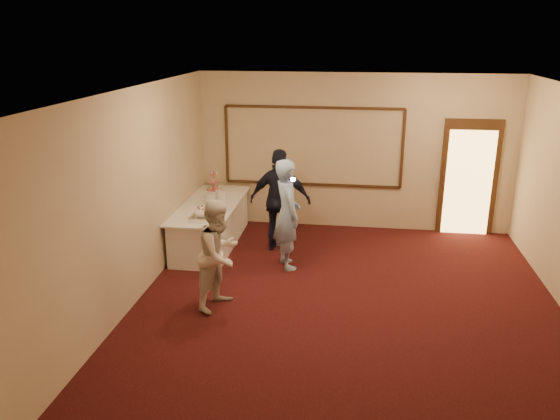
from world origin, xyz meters
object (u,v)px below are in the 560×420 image
object	(u,v)px
buffet_table	(211,224)
man	(287,214)
pavlova_tray	(204,214)
woman	(219,254)
guest	(280,200)
tart	(214,208)
plate_stack_a	(210,198)
cupcake_stand	(214,182)
plate_stack_b	(221,195)

from	to	relation	value
buffet_table	man	xyz separation A→B (m)	(1.49, -0.77, 0.52)
buffet_table	pavlova_tray	size ratio (longest dim) A/B	4.55
woman	guest	distance (m)	2.29
pavlova_tray	man	distance (m)	1.38
tart	man	size ratio (longest dim) A/B	0.14
woman	guest	world-z (taller)	guest
plate_stack_a	guest	world-z (taller)	guest
buffet_table	plate_stack_a	size ratio (longest dim) A/B	12.09
plate_stack_a	guest	distance (m)	1.30
woman	guest	xyz separation A→B (m)	(0.53, 2.22, 0.13)
cupcake_stand	pavlova_tray	bearing A→B (deg)	-80.74
plate_stack_a	man	world-z (taller)	man
plate_stack_b	guest	size ratio (longest dim) A/B	0.11
pavlova_tray	man	bearing A→B (deg)	1.29
buffet_table	woman	distance (m)	2.42
cupcake_stand	plate_stack_b	world-z (taller)	cupcake_stand
buffet_table	tart	world-z (taller)	tart
cupcake_stand	plate_stack_a	distance (m)	0.87
man	guest	xyz separation A→B (m)	(-0.22, 0.73, -0.00)
cupcake_stand	guest	size ratio (longest dim) A/B	0.24
man	guest	size ratio (longest dim) A/B	1.00
buffet_table	cupcake_stand	distance (m)	1.07
buffet_table	pavlova_tray	bearing A→B (deg)	-81.77
tart	man	distance (m)	1.43
buffet_table	plate_stack_a	distance (m)	0.47
pavlova_tray	man	world-z (taller)	man
pavlova_tray	guest	distance (m)	1.39
plate_stack_b	man	bearing A→B (deg)	-38.72
plate_stack_b	guest	world-z (taller)	guest
plate_stack_b	man	xyz separation A→B (m)	(1.38, -1.10, 0.06)
woman	pavlova_tray	bearing A→B (deg)	45.27
pavlova_tray	man	xyz separation A→B (m)	(1.38, 0.03, 0.05)
tart	guest	xyz separation A→B (m)	(1.13, 0.25, 0.11)
plate_stack_a	woman	distance (m)	2.45
tart	woman	size ratio (longest dim) A/B	0.16
man	woman	bearing A→B (deg)	129.46
man	plate_stack_a	bearing A→B (deg)	37.13
plate_stack_a	man	bearing A→B (deg)	-28.82
man	plate_stack_b	bearing A→B (deg)	27.22
plate_stack_b	buffet_table	bearing A→B (deg)	-109.38
cupcake_stand	man	distance (m)	2.36
woman	cupcake_stand	bearing A→B (deg)	37.85
pavlova_tray	plate_stack_b	xyz separation A→B (m)	(0.00, 1.14, -0.00)
plate_stack_b	man	distance (m)	1.77
tart	man	bearing A→B (deg)	-19.46
pavlova_tray	tart	distance (m)	0.51
cupcake_stand	woman	size ratio (longest dim) A/B	0.28
plate_stack_b	pavlova_tray	bearing A→B (deg)	-90.05
cupcake_stand	tart	size ratio (longest dim) A/B	1.68
pavlova_tray	tart	bearing A→B (deg)	86.48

